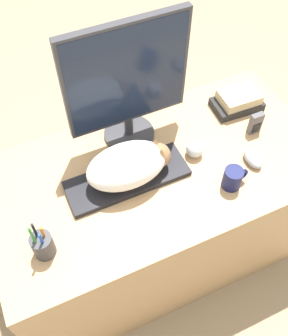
% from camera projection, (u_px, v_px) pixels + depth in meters
% --- Properties ---
extents(ground_plane, '(12.00, 12.00, 0.00)m').
position_uv_depth(ground_plane, '(184.00, 307.00, 1.97)').
color(ground_plane, '#998466').
extents(desk, '(1.36, 0.70, 0.74)m').
position_uv_depth(desk, '(155.00, 215.00, 1.86)').
color(desk, tan).
rests_on(desk, ground_plane).
extents(keyboard, '(0.48, 0.16, 0.02)m').
position_uv_depth(keyboard, '(127.00, 178.00, 1.52)').
color(keyboard, black).
rests_on(keyboard, desk).
extents(cat, '(0.34, 0.19, 0.14)m').
position_uv_depth(cat, '(130.00, 164.00, 1.45)').
color(cat, white).
rests_on(cat, keyboard).
extents(monitor, '(0.48, 0.21, 0.54)m').
position_uv_depth(monitor, '(127.00, 81.00, 1.42)').
color(monitor, '#333338').
rests_on(monitor, desk).
extents(computer_mouse, '(0.06, 0.10, 0.04)m').
position_uv_depth(computer_mouse, '(253.00, 159.00, 1.56)').
color(computer_mouse, gray).
rests_on(computer_mouse, desk).
extents(coffee_mug, '(0.10, 0.07, 0.09)m').
position_uv_depth(coffee_mug, '(233.00, 178.00, 1.48)').
color(coffee_mug, '#141947').
rests_on(coffee_mug, desk).
extents(pen_cup, '(0.07, 0.07, 0.19)m').
position_uv_depth(pen_cup, '(43.00, 245.00, 1.31)').
color(pen_cup, '#38383D').
rests_on(pen_cup, desk).
extents(baseball, '(0.07, 0.07, 0.07)m').
position_uv_depth(baseball, '(195.00, 149.00, 1.57)').
color(baseball, silver).
rests_on(baseball, desk).
extents(phone, '(0.06, 0.03, 0.10)m').
position_uv_depth(phone, '(256.00, 123.00, 1.64)').
color(phone, '#4C4C51').
rests_on(phone, desk).
extents(book_stack, '(0.22, 0.14, 0.08)m').
position_uv_depth(book_stack, '(238.00, 101.00, 1.73)').
color(book_stack, black).
rests_on(book_stack, desk).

